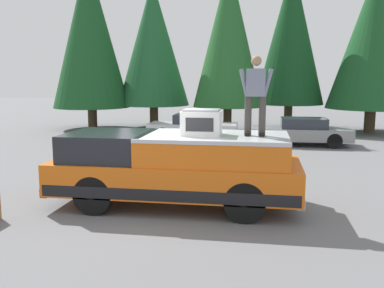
% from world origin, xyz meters
% --- Properties ---
extents(ground_plane, '(90.00, 90.00, 0.00)m').
position_xyz_m(ground_plane, '(0.00, 0.00, 0.00)').
color(ground_plane, slate).
extents(pickup_truck, '(2.01, 5.54, 1.65)m').
position_xyz_m(pickup_truck, '(0.24, -0.51, 0.87)').
color(pickup_truck, orange).
rests_on(pickup_truck, ground).
extents(compressor_unit, '(0.65, 0.84, 0.56)m').
position_xyz_m(compressor_unit, '(0.15, -1.12, 1.93)').
color(compressor_unit, white).
rests_on(compressor_unit, pickup_truck).
extents(person_on_truck_bed, '(0.29, 0.72, 1.69)m').
position_xyz_m(person_on_truck_bed, '(0.23, -2.26, 2.55)').
color(person_on_truck_bed, '#423D38').
rests_on(person_on_truck_bed, pickup_truck).
extents(parked_car_grey, '(1.64, 4.10, 1.16)m').
position_xyz_m(parked_car_grey, '(9.61, -4.09, 0.58)').
color(parked_car_grey, gray).
rests_on(parked_car_grey, ground).
extents(parked_car_silver, '(1.64, 4.10, 1.16)m').
position_xyz_m(parked_car_silver, '(10.60, 0.74, 0.58)').
color(parked_car_silver, silver).
rests_on(parked_car_silver, ground).
extents(conifer_far_left, '(4.57, 4.57, 8.58)m').
position_xyz_m(conifer_far_left, '(14.36, -7.94, 4.91)').
color(conifer_far_left, '#4C3826').
rests_on(conifer_far_left, ground).
extents(conifer_left, '(3.75, 3.75, 8.92)m').
position_xyz_m(conifer_left, '(15.47, -3.85, 5.14)').
color(conifer_left, '#4C3826').
rests_on(conifer_left, ground).
extents(conifer_center_left, '(3.65, 3.65, 8.68)m').
position_xyz_m(conifer_center_left, '(13.69, -0.60, 4.99)').
color(conifer_center_left, '#4C3826').
rests_on(conifer_center_left, ground).
extents(conifer_center_right, '(4.04, 4.04, 8.20)m').
position_xyz_m(conifer_center_right, '(14.97, 3.75, 4.73)').
color(conifer_center_right, '#4C3826').
rests_on(conifer_center_right, ground).
extents(conifer_right, '(4.18, 4.18, 9.31)m').
position_xyz_m(conifer_right, '(13.71, 6.97, 5.24)').
color(conifer_right, '#4C3826').
rests_on(conifer_right, ground).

